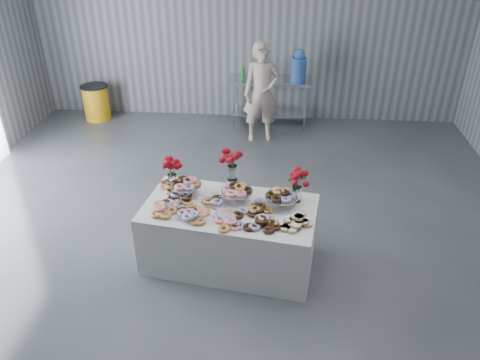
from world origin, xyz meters
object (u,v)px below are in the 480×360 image
(prep_table, at_px, (270,94))
(water_jug, at_px, (299,66))
(display_table, at_px, (230,234))
(trash_barrel, at_px, (96,102))
(person, at_px, (262,93))

(prep_table, xyz_separation_m, water_jug, (0.50, -0.00, 0.53))
(display_table, bearing_deg, prep_table, 85.35)
(display_table, bearing_deg, water_jug, 78.42)
(water_jug, xyz_separation_m, trash_barrel, (-3.86, 0.00, -0.81))
(prep_table, height_order, water_jug, water_jug)
(display_table, xyz_separation_m, trash_barrel, (-3.03, 4.05, -0.04))
(water_jug, height_order, person, person)
(water_jug, height_order, trash_barrel, water_jug)
(water_jug, xyz_separation_m, person, (-0.63, -0.66, -0.29))
(display_table, distance_m, trash_barrel, 5.05)
(prep_table, bearing_deg, trash_barrel, -180.00)
(person, bearing_deg, prep_table, 68.30)
(person, distance_m, trash_barrel, 3.34)
(prep_table, bearing_deg, person, -101.10)
(display_table, relative_size, person, 1.10)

